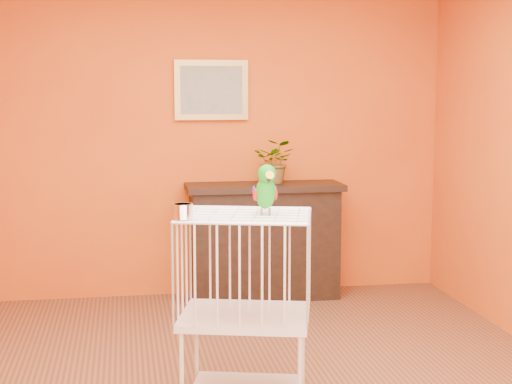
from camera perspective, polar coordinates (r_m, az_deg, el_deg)
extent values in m
plane|color=#D25913|center=(6.68, -3.27, 3.56)|extent=(4.00, 0.00, 4.00)
plane|color=#D25913|center=(2.30, 9.34, -4.38)|extent=(4.00, 0.00, 4.00)
cube|color=black|center=(6.63, 0.60, -3.79)|extent=(1.23, 0.41, 0.92)
cube|color=black|center=(6.55, 0.61, 0.38)|extent=(1.31, 0.47, 0.05)
cube|color=black|center=(6.46, 0.89, -4.11)|extent=(0.86, 0.02, 0.46)
cube|color=#571922|center=(6.57, -1.52, -4.82)|extent=(0.05, 0.18, 0.29)
cube|color=#305329|center=(6.58, -0.81, -4.80)|extent=(0.05, 0.18, 0.29)
cube|color=#571922|center=(6.59, -0.02, -4.77)|extent=(0.05, 0.18, 0.29)
cube|color=#305329|center=(6.61, 0.86, -4.74)|extent=(0.05, 0.18, 0.29)
cube|color=#571922|center=(6.63, 1.73, -4.70)|extent=(0.05, 0.18, 0.29)
imported|color=#26722D|center=(6.52, 1.47, 1.85)|extent=(0.46, 0.48, 0.29)
cube|color=#BC8D43|center=(6.63, -3.27, 7.42)|extent=(0.62, 0.03, 0.50)
cube|color=gray|center=(6.62, -3.25, 7.42)|extent=(0.52, 0.01, 0.40)
cube|color=silver|center=(4.41, -0.81, -9.05)|extent=(0.82, 0.70, 0.04)
cube|color=silver|center=(4.28, -0.82, -1.69)|extent=(0.82, 0.70, 0.01)
cylinder|color=silver|center=(4.31, -5.44, -13.21)|extent=(0.03, 0.03, 0.49)
cylinder|color=silver|center=(4.25, 3.22, -13.51)|extent=(0.03, 0.03, 0.49)
cylinder|color=silver|center=(4.76, -4.35, -11.15)|extent=(0.03, 0.03, 0.49)
cylinder|color=silver|center=(4.70, 3.42, -11.38)|extent=(0.03, 0.03, 0.49)
cylinder|color=silver|center=(4.12, -5.37, -1.40)|extent=(0.11, 0.11, 0.08)
cylinder|color=#59544C|center=(4.24, 0.40, -1.47)|extent=(0.01, 0.01, 0.04)
cylinder|color=#59544C|center=(4.25, 0.99, -1.45)|extent=(0.01, 0.01, 0.04)
ellipsoid|color=#098610|center=(4.23, 0.70, -0.05)|extent=(0.11, 0.16, 0.20)
ellipsoid|color=#098610|center=(4.19, 0.80, 1.35)|extent=(0.10, 0.11, 0.10)
cone|color=orange|center=(4.14, 0.95, 1.13)|extent=(0.05, 0.07, 0.06)
cone|color=black|center=(4.16, 0.91, 0.90)|extent=(0.03, 0.03, 0.03)
sphere|color=black|center=(4.16, 0.40, 1.46)|extent=(0.01, 0.01, 0.01)
sphere|color=black|center=(4.18, 1.31, 1.48)|extent=(0.01, 0.01, 0.01)
ellipsoid|color=#A50C0C|center=(4.23, -0.06, -0.18)|extent=(0.03, 0.06, 0.07)
ellipsoid|color=navy|center=(4.25, 1.40, -0.14)|extent=(0.03, 0.06, 0.07)
cone|color=#098610|center=(4.31, 0.50, -0.82)|extent=(0.07, 0.14, 0.11)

